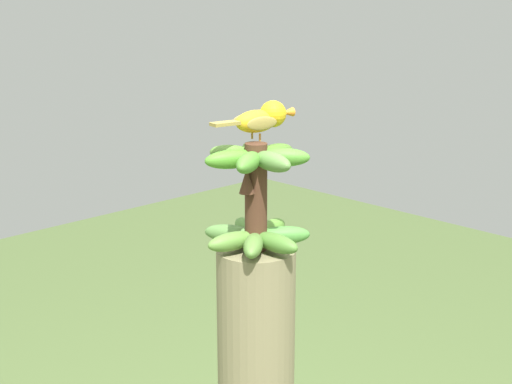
% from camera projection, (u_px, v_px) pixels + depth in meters
% --- Properties ---
extents(banana_bunch, '(0.26, 0.26, 0.26)m').
position_uv_depth(banana_bunch, '(256.00, 197.00, 1.67)').
color(banana_bunch, '#4C2D1E').
rests_on(banana_bunch, banana_tree).
extents(perched_bird, '(0.08, 0.23, 0.09)m').
position_uv_depth(perched_bird, '(263.00, 118.00, 1.67)').
color(perched_bird, '#C68933').
rests_on(perched_bird, banana_bunch).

